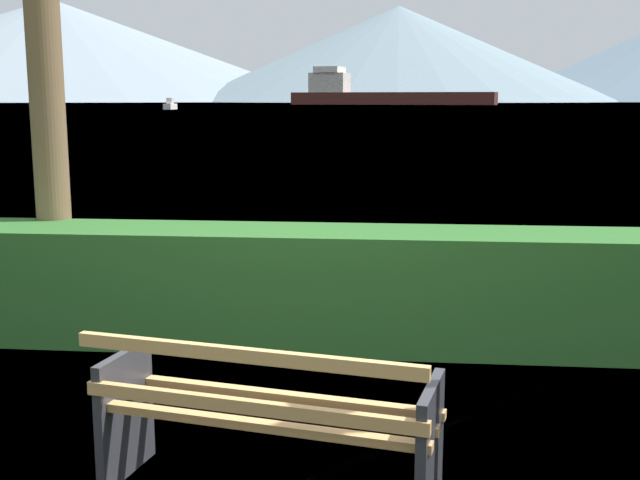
{
  "coord_description": "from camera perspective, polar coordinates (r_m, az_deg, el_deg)",
  "views": [
    {
      "loc": [
        0.62,
        -3.7,
        1.98
      ],
      "look_at": [
        0.0,
        2.61,
        0.85
      ],
      "focal_mm": 44.43,
      "sensor_mm": 36.0,
      "label": 1
    }
  ],
  "objects": [
    {
      "name": "water_surface",
      "position": [
        310.06,
        5.54,
        9.73
      ],
      "size": [
        620.0,
        620.0,
        0.0
      ],
      "primitive_type": "plane",
      "color": "#7A99A8",
      "rests_on": "ground_plane"
    },
    {
      "name": "park_bench",
      "position": [
        4.01,
        -3.98,
        -12.73
      ],
      "size": [
        1.78,
        0.9,
        0.87
      ],
      "color": "tan",
      "rests_on": "ground_plane"
    },
    {
      "name": "hedge_row",
      "position": [
        6.44,
        -0.07,
        -3.42
      ],
      "size": [
        13.09,
        0.8,
        0.94
      ],
      "primitive_type": "cube",
      "color": "#285B23",
      "rests_on": "ground_plane"
    },
    {
      "name": "cargo_ship_large",
      "position": [
        272.5,
        4.09,
        10.45
      ],
      "size": [
        69.48,
        25.76,
        12.77
      ],
      "color": "#471E19",
      "rests_on": "water_surface"
    },
    {
      "name": "sailboat_mid",
      "position": [
        152.32,
        -10.73,
        9.5
      ],
      "size": [
        1.44,
        4.54,
        2.13
      ],
      "color": "silver",
      "rests_on": "water_surface"
    },
    {
      "name": "distant_hills",
      "position": [
        587.01,
        -0.55,
        13.47
      ],
      "size": [
        860.59,
        420.48,
        74.84
      ],
      "color": "gray",
      "rests_on": "ground_plane"
    }
  ]
}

